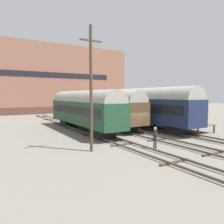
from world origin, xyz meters
TOP-DOWN VIEW (x-y plane):
  - ground_plane at (0.00, 0.00)m, footprint 200.00×200.00m
  - track_left at (-4.12, 0.00)m, footprint 2.60×60.00m
  - track_middle at (0.00, 0.00)m, footprint 2.60×60.00m
  - track_right at (4.12, 0.00)m, footprint 2.60×60.00m
  - train_car_navy at (4.12, 3.65)m, footprint 3.09×16.11m
  - train_car_green at (-4.12, 6.10)m, footprint 2.88×16.22m
  - train_car_brown at (0.00, 8.04)m, footprint 2.85×16.29m
  - station_platform at (7.02, 3.81)m, footprint 3.16×14.48m
  - bench at (6.55, 4.68)m, footprint 1.40×0.40m
  - person_worker at (-2.65, -5.45)m, footprint 0.32×0.32m
  - utility_pole at (-7.52, -3.50)m, footprint 1.80×0.24m
  - warehouse_building at (1.25, 39.96)m, footprint 38.91×12.55m

SIDE VIEW (x-z plane):
  - ground_plane at x=0.00m, z-range 0.00..0.00m
  - track_left at x=-4.12m, z-range 0.01..0.27m
  - track_middle at x=0.00m, z-range 0.01..0.27m
  - track_right at x=4.12m, z-range 0.01..0.27m
  - station_platform at x=7.02m, z-range 0.43..1.43m
  - person_worker at x=-2.65m, z-range 0.19..1.99m
  - bench at x=6.55m, z-range 1.04..1.95m
  - train_car_brown at x=0.00m, z-range 0.35..5.32m
  - train_car_green at x=-4.12m, z-range 0.35..5.34m
  - train_car_navy at x=4.12m, z-range 0.36..5.76m
  - utility_pole at x=-7.52m, z-range 0.16..9.90m
  - warehouse_building at x=1.25m, z-range 0.00..16.95m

